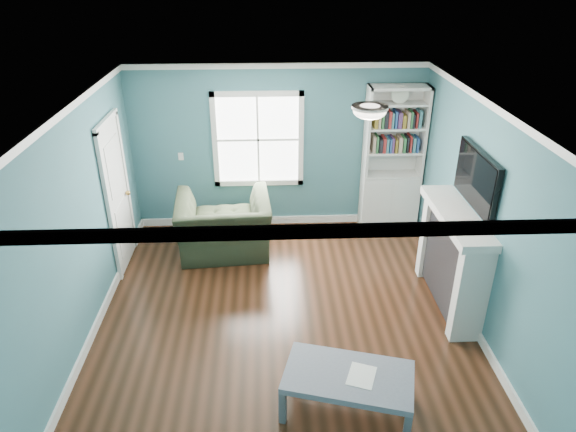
{
  "coord_description": "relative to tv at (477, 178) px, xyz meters",
  "views": [
    {
      "loc": [
        -0.17,
        -5.06,
        3.98
      ],
      "look_at": [
        0.07,
        0.4,
        1.19
      ],
      "focal_mm": 32.0,
      "sensor_mm": 36.0,
      "label": 1
    }
  ],
  "objects": [
    {
      "name": "tv",
      "position": [
        0.0,
        0.0,
        0.0
      ],
      "size": [
        0.06,
        1.1,
        0.65
      ],
      "primitive_type": "cube",
      "color": "black",
      "rests_on": "fireplace"
    },
    {
      "name": "bookshelf",
      "position": [
        -0.43,
        2.1,
        -0.8
      ],
      "size": [
        0.9,
        0.35,
        2.31
      ],
      "color": "silver",
      "rests_on": "ground"
    },
    {
      "name": "door",
      "position": [
        -4.42,
        1.2,
        -0.65
      ],
      "size": [
        0.12,
        0.98,
        2.17
      ],
      "color": "silver",
      "rests_on": "ground"
    },
    {
      "name": "window",
      "position": [
        -2.5,
        2.29,
        -0.27
      ],
      "size": [
        1.4,
        0.06,
        1.5
      ],
      "color": "white",
      "rests_on": "room_walls"
    },
    {
      "name": "paper_sheet",
      "position": [
        -1.52,
        -1.68,
        -1.28
      ],
      "size": [
        0.34,
        0.38,
        0.0
      ],
      "primitive_type": "cube",
      "rotation": [
        0.0,
        0.0,
        -0.36
      ],
      "color": "white",
      "rests_on": "coffee_table"
    },
    {
      "name": "recliner",
      "position": [
        -3.02,
        1.4,
        -1.14
      ],
      "size": [
        1.4,
        0.97,
        1.17
      ],
      "primitive_type": "imported",
      "rotation": [
        0.0,
        0.0,
        -3.06
      ],
      "color": "#232B1B",
      "rests_on": "ground"
    },
    {
      "name": "light_switch",
      "position": [
        -3.7,
        2.28,
        -0.52
      ],
      "size": [
        0.08,
        0.01,
        0.12
      ],
      "primitive_type": "cube",
      "color": "white",
      "rests_on": "room_walls"
    },
    {
      "name": "ceiling_fixture",
      "position": [
        -1.3,
        -0.1,
        0.82
      ],
      "size": [
        0.38,
        0.38,
        0.15
      ],
      "color": "white",
      "rests_on": "room_walls"
    },
    {
      "name": "fireplace",
      "position": [
        -0.12,
        0.0,
        -1.09
      ],
      "size": [
        0.44,
        1.58,
        1.3
      ],
      "color": "black",
      "rests_on": "ground"
    },
    {
      "name": "trim",
      "position": [
        -2.2,
        -0.2,
        -0.49
      ],
      "size": [
        4.5,
        5.0,
        2.6
      ],
      "color": "white",
      "rests_on": "ground"
    },
    {
      "name": "room_walls",
      "position": [
        -2.2,
        -0.2,
        -0.14
      ],
      "size": [
        5.0,
        5.0,
        5.0
      ],
      "color": "#3B6B77",
      "rests_on": "ground"
    },
    {
      "name": "floor",
      "position": [
        -2.2,
        -0.2,
        -1.72
      ],
      "size": [
        5.0,
        5.0,
        0.0
      ],
      "primitive_type": "plane",
      "color": "black",
      "rests_on": "ground"
    },
    {
      "name": "coffee_table",
      "position": [
        -1.64,
        -1.65,
        -1.34
      ],
      "size": [
        1.35,
        0.96,
        0.44
      ],
      "rotation": [
        0.0,
        0.0,
        -0.27
      ],
      "color": "#464B54",
      "rests_on": "ground"
    }
  ]
}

